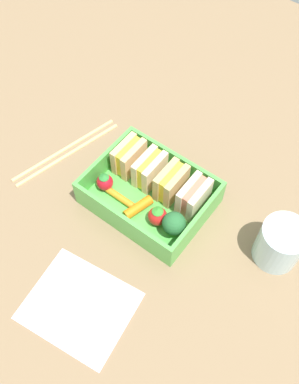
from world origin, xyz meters
The scene contains 15 objects.
ground_plane centered at (0.00, 0.00, -1.00)cm, with size 120.00×120.00×2.00cm, color #866B4C.
bento_tray centered at (0.00, 0.00, 0.60)cm, with size 17.95×13.90×1.20cm, color #53B64A.
bento_rim centered at (0.00, 0.00, 3.15)cm, with size 17.95×13.90×3.90cm.
sandwich_left centered at (-6.06, 2.72, 3.75)cm, with size 3.00×5.44×5.10cm.
sandwich_center_left centered at (-2.02, 2.72, 3.75)cm, with size 3.00×5.44×5.10cm.
sandwich_center centered at (2.02, 2.72, 3.75)cm, with size 3.00×5.44×5.10cm.
sandwich_center_right centered at (6.06, 2.72, 3.75)cm, with size 3.00×5.44×5.10cm.
strawberry_left centered at (-6.61, -2.62, 2.62)cm, with size 2.60×2.60×3.20cm.
carrot_stick_left centered at (-3.13, -3.01, 1.72)cm, with size 1.03×1.03×5.41cm, color orange.
carrot_stick_far_left centered at (-0.02, -2.81, 1.95)cm, with size 1.50×1.50×4.71cm, color orange.
strawberry_far_left centered at (3.41, -2.56, 2.74)cm, with size 2.83×2.83×3.43cm.
broccoli_floret centered at (6.35, -2.67, 3.73)cm, with size 3.44×3.44×4.38cm.
chopstick_pair centered at (-16.94, -0.76, 0.35)cm, with size 6.59×19.95×0.70cm.
drinking_glass centered at (19.72, 3.77, 3.50)cm, with size 6.45×6.45×7.01cm, color silver.
folded_napkin centered at (2.46, -18.91, 0.20)cm, with size 13.90×11.65×0.40cm, color silver.
Camera 1 is at (20.74, -27.34, 57.02)cm, focal length 40.00 mm.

